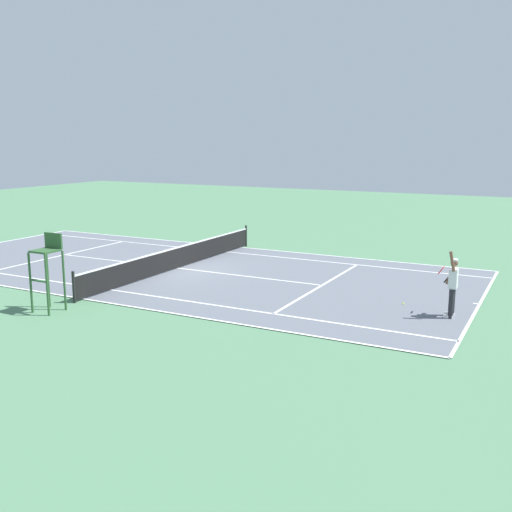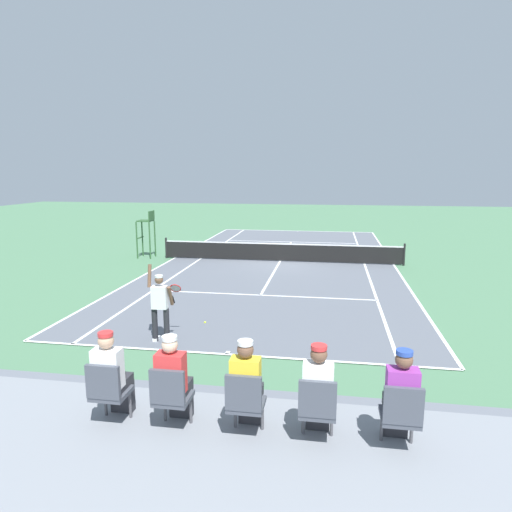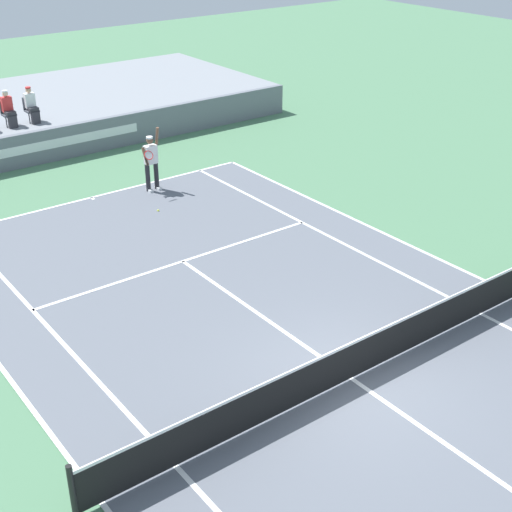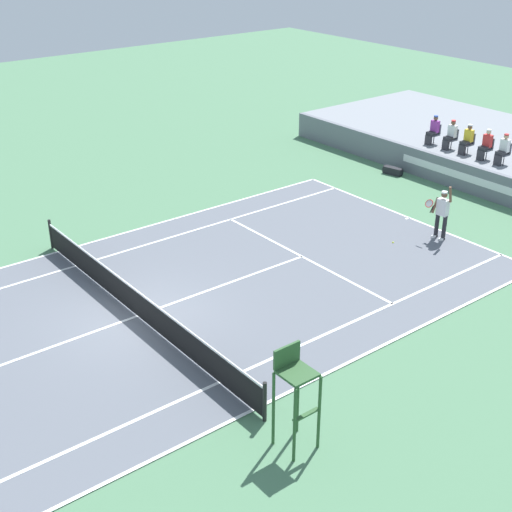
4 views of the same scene
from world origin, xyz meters
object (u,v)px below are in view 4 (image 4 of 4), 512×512
spectator_seated_1 (451,135)px  spectator_seated_3 (486,145)px  spectator_seated_0 (433,130)px  tennis_player (442,213)px  equipment_bag (393,171)px  tennis_ball (393,242)px  spectator_seated_4 (503,150)px  spectator_seated_2 (467,140)px  umpire_chair (295,386)px

spectator_seated_1 → spectator_seated_3: size_ratio=1.00×
spectator_seated_0 → tennis_player: (5.19, -5.75, -0.81)m
spectator_seated_3 → equipment_bag: 4.15m
tennis_ball → equipment_bag: bearing=132.3°
spectator_seated_3 → spectator_seated_4: size_ratio=1.00×
spectator_seated_0 → spectator_seated_1: size_ratio=1.00×
spectator_seated_1 → equipment_bag: spectator_seated_1 is taller
tennis_ball → spectator_seated_3: bearing=102.9°
spectator_seated_4 → equipment_bag: (-4.16, -1.85, -1.65)m
tennis_player → tennis_ball: bearing=-114.8°
spectator_seated_2 → umpire_chair: size_ratio=0.52×
spectator_seated_1 → tennis_ball: (3.49, -7.35, -1.78)m
spectator_seated_1 → tennis_player: bearing=-53.7°
tennis_ball → spectator_seated_0: bearing=121.2°
tennis_ball → umpire_chair: size_ratio=0.03×
tennis_player → umpire_chair: bearing=-65.9°
tennis_player → umpire_chair: 12.38m
umpire_chair → tennis_ball: bearing=120.9°
spectator_seated_1 → tennis_ball: 8.33m
spectator_seated_2 → spectator_seated_3: bearing=0.0°
spectator_seated_1 → umpire_chair: 19.41m
equipment_bag → spectator_seated_4: bearing=24.0°
spectator_seated_3 → spectator_seated_4: (0.84, 0.00, 0.00)m
spectator_seated_3 → tennis_player: spectator_seated_3 is taller
spectator_seated_1 → spectator_seated_3: (1.82, 0.00, 0.00)m
equipment_bag → spectator_seated_1: bearing=50.9°
tennis_player → umpire_chair: size_ratio=0.85×
spectator_seated_3 → equipment_bag: size_ratio=1.33×
spectator_seated_1 → tennis_ball: bearing=-64.6°
spectator_seated_3 → spectator_seated_1: bearing=180.0°
spectator_seated_2 → tennis_ball: 8.01m
tennis_player → tennis_ball: size_ratio=30.63×
umpire_chair → spectator_seated_3: bearing=113.7°
spectator_seated_4 → tennis_ball: size_ratio=18.60×
spectator_seated_0 → equipment_bag: (-0.55, -1.85, -1.65)m
tennis_ball → spectator_seated_2: bearing=109.6°
spectator_seated_1 → spectator_seated_2: (0.87, 0.00, 0.00)m
tennis_ball → umpire_chair: umpire_chair is taller
spectator_seated_0 → spectator_seated_2: size_ratio=1.00×
spectator_seated_0 → spectator_seated_1: same height
spectator_seated_2 → tennis_player: (3.36, -5.75, -0.81)m
spectator_seated_2 → equipment_bag: spectator_seated_2 is taller
spectator_seated_0 → equipment_bag: 2.54m
spectator_seated_2 → umpire_chair: bearing=-63.7°
spectator_seated_0 → spectator_seated_1: 0.96m
spectator_seated_3 → tennis_player: (2.42, -5.75, -0.81)m
spectator_seated_2 → equipment_bag: size_ratio=1.33×
tennis_ball → equipment_bag: equipment_bag is taller
umpire_chair → tennis_player: bearing=114.1°
umpire_chair → equipment_bag: size_ratio=2.57×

